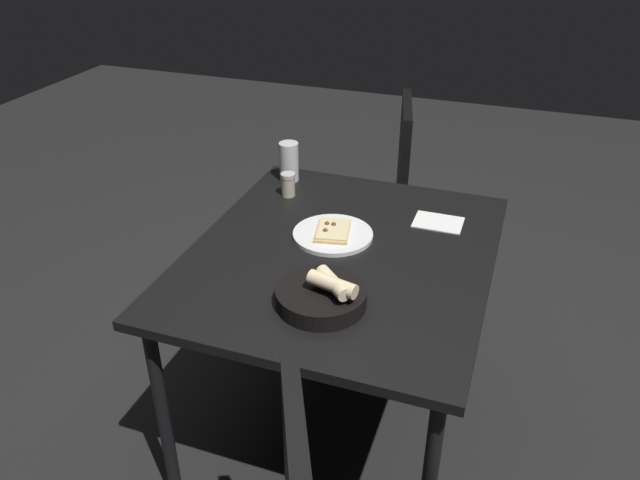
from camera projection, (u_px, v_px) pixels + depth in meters
ground at (338, 425)px, 2.29m from camera, size 8.00×8.00×0.00m
dining_table at (341, 269)px, 1.94m from camera, size 0.91×1.07×0.76m
pizza_plate at (333, 234)px, 1.98m from camera, size 0.26×0.26×0.04m
bread_basket at (323, 295)px, 1.65m from camera, size 0.25×0.25×0.11m
beer_glass at (289, 164)px, 2.33m from camera, size 0.07×0.07×0.15m
pepper_shaker at (288, 186)px, 2.22m from camera, size 0.05×0.05×0.09m
napkin at (438, 222)px, 2.06m from camera, size 0.16×0.12×0.00m
chair_far at (376, 193)px, 2.76m from camera, size 0.53×0.53×0.95m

